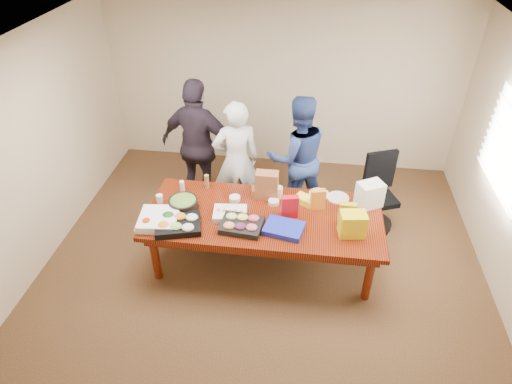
# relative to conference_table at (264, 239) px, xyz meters

# --- Properties ---
(floor) EXTENTS (5.50, 5.00, 0.02)m
(floor) POSITION_rel_conference_table_xyz_m (0.00, 0.00, -0.39)
(floor) COLOR #47301E
(floor) RESTS_ON ground
(ceiling) EXTENTS (5.50, 5.00, 0.02)m
(ceiling) POSITION_rel_conference_table_xyz_m (0.00, 0.00, 2.33)
(ceiling) COLOR white
(ceiling) RESTS_ON wall_back
(wall_back) EXTENTS (5.50, 0.04, 2.70)m
(wall_back) POSITION_rel_conference_table_xyz_m (0.00, 2.50, 0.98)
(wall_back) COLOR beige
(wall_back) RESTS_ON floor
(wall_front) EXTENTS (5.50, 0.04, 2.70)m
(wall_front) POSITION_rel_conference_table_xyz_m (0.00, -2.50, 0.98)
(wall_front) COLOR beige
(wall_front) RESTS_ON floor
(wall_left) EXTENTS (0.04, 5.00, 2.70)m
(wall_left) POSITION_rel_conference_table_xyz_m (-2.75, 0.00, 0.98)
(wall_left) COLOR beige
(wall_left) RESTS_ON floor
(window_panel) EXTENTS (0.03, 1.40, 1.10)m
(window_panel) POSITION_rel_conference_table_xyz_m (2.72, 0.60, 1.12)
(window_panel) COLOR white
(window_panel) RESTS_ON wall_right
(window_blinds) EXTENTS (0.04, 1.36, 1.00)m
(window_blinds) POSITION_rel_conference_table_xyz_m (2.68, 0.60, 1.12)
(window_blinds) COLOR beige
(window_blinds) RESTS_ON wall_right
(conference_table) EXTENTS (2.80, 1.20, 0.75)m
(conference_table) POSITION_rel_conference_table_xyz_m (0.00, 0.00, 0.00)
(conference_table) COLOR #4C1C0F
(conference_table) RESTS_ON floor
(office_chair) EXTENTS (0.69, 0.69, 1.04)m
(office_chair) POSITION_rel_conference_table_xyz_m (1.44, 0.90, 0.15)
(office_chair) COLOR black
(office_chair) RESTS_ON floor
(person_center) EXTENTS (0.74, 0.60, 1.75)m
(person_center) POSITION_rel_conference_table_xyz_m (-0.49, 0.96, 0.50)
(person_center) COLOR silver
(person_center) RESTS_ON floor
(person_right) EXTENTS (1.04, 0.92, 1.78)m
(person_right) POSITION_rel_conference_table_xyz_m (0.32, 1.15, 0.51)
(person_right) COLOR navy
(person_right) RESTS_ON floor
(person_left) EXTENTS (1.21, 0.71, 1.93)m
(person_left) POSITION_rel_conference_table_xyz_m (-1.05, 1.14, 0.59)
(person_left) COLOR black
(person_left) RESTS_ON floor
(veggie_tray) EXTENTS (0.59, 0.52, 0.08)m
(veggie_tray) POSITION_rel_conference_table_xyz_m (-0.95, -0.35, 0.41)
(veggie_tray) COLOR black
(veggie_tray) RESTS_ON conference_table
(fruit_tray) EXTENTS (0.50, 0.41, 0.07)m
(fruit_tray) POSITION_rel_conference_table_xyz_m (-0.23, -0.26, 0.41)
(fruit_tray) COLOR black
(fruit_tray) RESTS_ON conference_table
(sheet_cake) EXTENTS (0.42, 0.33, 0.07)m
(sheet_cake) POSITION_rel_conference_table_xyz_m (-0.40, -0.07, 0.41)
(sheet_cake) COLOR white
(sheet_cake) RESTS_ON conference_table
(salad_bowl) EXTENTS (0.39, 0.39, 0.12)m
(salad_bowl) POSITION_rel_conference_table_xyz_m (-0.98, 0.01, 0.43)
(salad_bowl) COLOR black
(salad_bowl) RESTS_ON conference_table
(chip_bag_blue) EXTENTS (0.48, 0.40, 0.06)m
(chip_bag_blue) POSITION_rel_conference_table_xyz_m (0.25, -0.25, 0.41)
(chip_bag_blue) COLOR #1927B0
(chip_bag_blue) RESTS_ON conference_table
(chip_bag_red) EXTENTS (0.21, 0.12, 0.29)m
(chip_bag_red) POSITION_rel_conference_table_xyz_m (0.30, 0.01, 0.52)
(chip_bag_red) COLOR red
(chip_bag_red) RESTS_ON conference_table
(chip_bag_yellow) EXTENTS (0.19, 0.08, 0.28)m
(chip_bag_yellow) POSITION_rel_conference_table_xyz_m (0.96, -0.03, 0.52)
(chip_bag_yellow) COLOR gold
(chip_bag_yellow) RESTS_ON conference_table
(chip_bag_orange) EXTENTS (0.19, 0.12, 0.27)m
(chip_bag_orange) POSITION_rel_conference_table_xyz_m (0.62, 0.21, 0.51)
(chip_bag_orange) COLOR orange
(chip_bag_orange) RESTS_ON conference_table
(mayo_jar) EXTENTS (0.12, 0.12, 0.15)m
(mayo_jar) POSITION_rel_conference_table_xyz_m (0.14, 0.38, 0.45)
(mayo_jar) COLOR white
(mayo_jar) RESTS_ON conference_table
(mustard_bottle) EXTENTS (0.08, 0.08, 0.17)m
(mustard_bottle) POSITION_rel_conference_table_xyz_m (-0.06, 0.44, 0.46)
(mustard_bottle) COLOR yellow
(mustard_bottle) RESTS_ON conference_table
(dressing_bottle) EXTENTS (0.07, 0.07, 0.19)m
(dressing_bottle) POSITION_rel_conference_table_xyz_m (-0.80, 0.47, 0.47)
(dressing_bottle) COLOR olive
(dressing_bottle) RESTS_ON conference_table
(ranch_bottle) EXTENTS (0.07, 0.07, 0.17)m
(ranch_bottle) POSITION_rel_conference_table_xyz_m (-1.08, 0.31, 0.46)
(ranch_bottle) COLOR silver
(ranch_bottle) RESTS_ON conference_table
(banana_bunch) EXTENTS (0.30, 0.26, 0.09)m
(banana_bunch) POSITION_rel_conference_table_xyz_m (0.48, 0.30, 0.42)
(banana_bunch) COLOR yellow
(banana_bunch) RESTS_ON conference_table
(bread_loaf) EXTENTS (0.35, 0.21, 0.13)m
(bread_loaf) POSITION_rel_conference_table_xyz_m (-0.03, 0.38, 0.44)
(bread_loaf) COLOR brown
(bread_loaf) RESTS_ON conference_table
(kraft_bag) EXTENTS (0.28, 0.16, 0.36)m
(kraft_bag) POSITION_rel_conference_table_xyz_m (-0.01, 0.36, 0.56)
(kraft_bag) COLOR brown
(kraft_bag) RESTS_ON conference_table
(red_cup) EXTENTS (0.09, 0.09, 0.11)m
(red_cup) POSITION_rel_conference_table_xyz_m (-1.30, -0.41, 0.43)
(red_cup) COLOR #BE2E00
(red_cup) RESTS_ON conference_table
(clear_cup_a) EXTENTS (0.10, 0.10, 0.11)m
(clear_cup_a) POSITION_rel_conference_table_xyz_m (-0.98, -0.25, 0.43)
(clear_cup_a) COLOR white
(clear_cup_a) RESTS_ON conference_table
(clear_cup_b) EXTENTS (0.10, 0.10, 0.11)m
(clear_cup_b) POSITION_rel_conference_table_xyz_m (-1.30, 0.08, 0.43)
(clear_cup_b) COLOR white
(clear_cup_b) RESTS_ON conference_table
(pizza_box_lower) EXTENTS (0.46, 0.46, 0.05)m
(pizza_box_lower) POSITION_rel_conference_table_xyz_m (-1.20, -0.31, 0.40)
(pizza_box_lower) COLOR white
(pizza_box_lower) RESTS_ON conference_table
(pizza_box_upper) EXTENTS (0.48, 0.48, 0.05)m
(pizza_box_upper) POSITION_rel_conference_table_xyz_m (-1.19, -0.31, 0.45)
(pizza_box_upper) COLOR white
(pizza_box_upper) RESTS_ON pizza_box_lower
(plate_a) EXTENTS (0.32, 0.32, 0.02)m
(plate_a) POSITION_rel_conference_table_xyz_m (0.88, 0.45, 0.38)
(plate_a) COLOR silver
(plate_a) RESTS_ON conference_table
(plate_b) EXTENTS (0.30, 0.30, 0.02)m
(plate_b) POSITION_rel_conference_table_xyz_m (0.64, 0.50, 0.38)
(plate_b) COLOR silver
(plate_b) RESTS_ON conference_table
(dip_bowl_a) EXTENTS (0.15, 0.15, 0.05)m
(dip_bowl_a) POSITION_rel_conference_table_xyz_m (0.09, 0.23, 0.40)
(dip_bowl_a) COLOR silver
(dip_bowl_a) RESTS_ON conference_table
(dip_bowl_b) EXTENTS (0.15, 0.15, 0.05)m
(dip_bowl_b) POSITION_rel_conference_table_xyz_m (-0.39, 0.24, 0.40)
(dip_bowl_b) COLOR white
(dip_bowl_b) RESTS_ON conference_table
(grocery_bag_white) EXTENTS (0.36, 0.33, 0.32)m
(grocery_bag_white) POSITION_rel_conference_table_xyz_m (1.24, 0.36, 0.53)
(grocery_bag_white) COLOR white
(grocery_bag_white) RESTS_ON conference_table
(grocery_bag_yellow) EXTENTS (0.31, 0.24, 0.29)m
(grocery_bag_yellow) POSITION_rel_conference_table_xyz_m (1.01, -0.21, 0.52)
(grocery_bag_yellow) COLOR yellow
(grocery_bag_yellow) RESTS_ON conference_table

